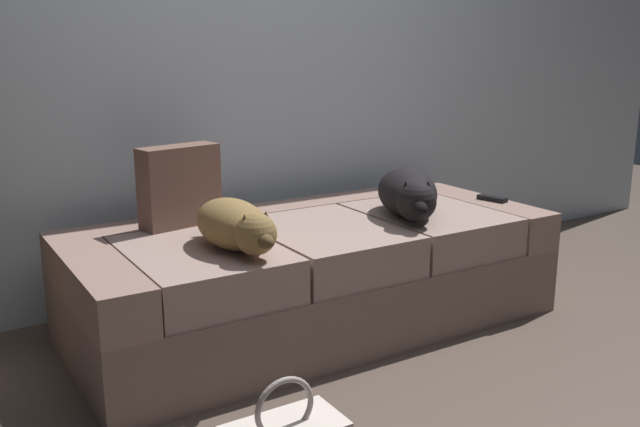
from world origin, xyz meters
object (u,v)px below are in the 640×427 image
(dog_tan, at_px, (236,225))
(dog_dark, at_px, (409,194))
(couch, at_px, (314,274))
(throw_pillow, at_px, (180,186))
(tv_remote, at_px, (492,199))

(dog_tan, distance_m, dog_dark, 0.87)
(couch, distance_m, throw_pillow, 0.70)
(throw_pillow, bearing_deg, dog_dark, -23.07)
(couch, distance_m, tv_remote, 1.00)
(dog_tan, distance_m, throw_pillow, 0.46)
(couch, relative_size, dog_tan, 3.80)
(dog_tan, bearing_deg, throw_pillow, 95.99)
(dog_dark, height_order, throw_pillow, throw_pillow)
(couch, xyz_separation_m, tv_remote, (0.96, -0.10, 0.25))
(dog_dark, relative_size, tv_remote, 3.84)
(dog_tan, height_order, tv_remote, dog_tan)
(dog_tan, relative_size, dog_dark, 0.95)
(couch, relative_size, dog_dark, 3.63)
(dog_tan, xyz_separation_m, throw_pillow, (-0.05, 0.45, 0.08))
(dog_tan, bearing_deg, tv_remote, 3.67)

